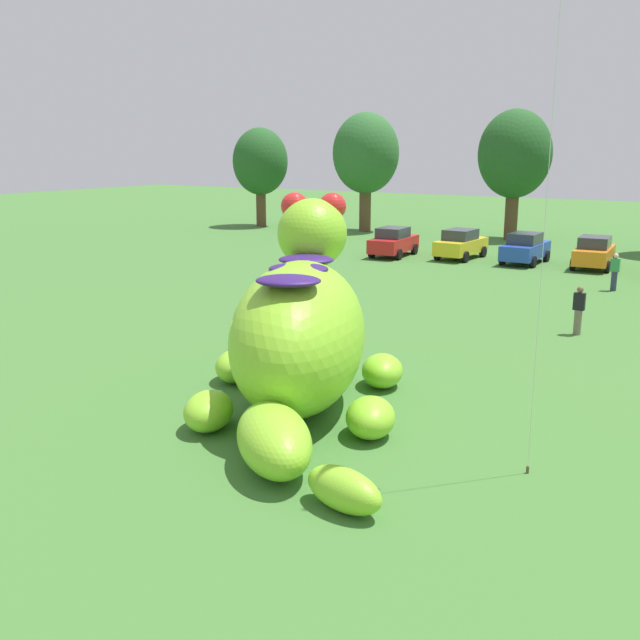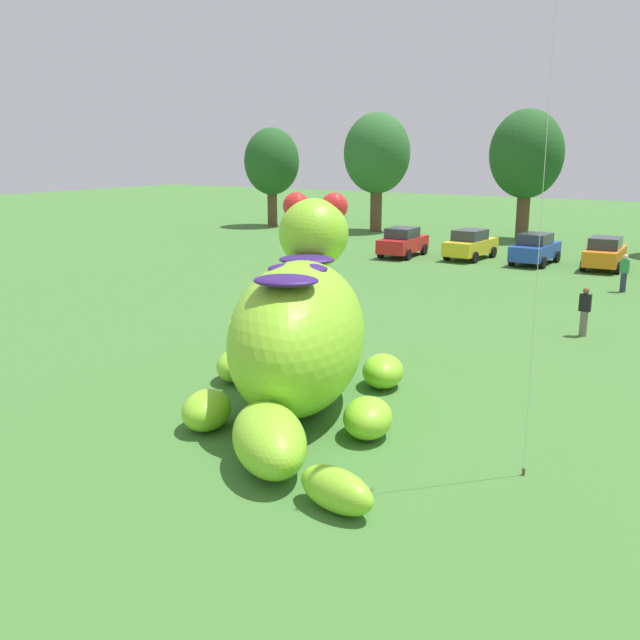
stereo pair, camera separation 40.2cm
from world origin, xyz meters
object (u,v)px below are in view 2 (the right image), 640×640
Objects in this scene: car_blue at (535,249)px; spectator_mid_field at (584,312)px; giant_inflatable_creature at (299,334)px; car_orange at (605,253)px; car_red at (403,242)px; spectator_near_inflatable at (624,273)px; car_yellow at (470,244)px.

car_blue is 16.11m from spectator_mid_field.
giant_inflatable_creature is 26.34m from car_orange.
car_red is 2.46× the size of spectator_near_inflatable.
spectator_near_inflatable is (9.47, -5.68, -0.01)m from car_yellow.
giant_inflatable_creature is 20.56m from spectator_near_inflatable.
car_yellow and car_blue have the same top height.
spectator_mid_field is at bearing -67.49° from car_blue.
car_blue is 0.98× the size of car_orange.
car_red is 7.60m from car_blue.
spectator_mid_field is (0.42, -9.05, 0.00)m from spectator_near_inflatable.
car_orange is (1.78, 26.26, -1.03)m from giant_inflatable_creature.
car_red is at bearing -171.90° from car_orange.
car_yellow reaches higher than spectator_near_inflatable.
car_orange is 15.37m from spectator_mid_field.
car_orange reaches higher than spectator_near_inflatable.
car_red and car_blue have the same top height.
car_blue is at bearing 134.59° from spectator_near_inflatable.
spectator_mid_field is (13.66, -13.57, -0.01)m from car_red.
car_red is 13.99m from spectator_near_inflatable.
giant_inflatable_creature is 5.15× the size of spectator_near_inflatable.
car_orange is at bearing 86.13° from giant_inflatable_creature.
car_orange is (7.35, 0.42, 0.00)m from car_yellow.
giant_inflatable_creature is 26.41m from car_red.
spectator_near_inflatable is (13.24, -4.52, -0.01)m from car_red.
giant_inflatable_creature is 2.10× the size of car_yellow.
giant_inflatable_creature is at bearing -69.27° from car_red.
spectator_mid_field is at bearing -80.49° from car_orange.
car_blue is 2.42× the size of spectator_near_inflatable.
car_red is 11.23m from car_orange.
car_orange is 6.46m from spectator_near_inflatable.
car_yellow is at bearing -177.63° from car_blue.
giant_inflatable_creature is at bearing -85.92° from car_blue.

